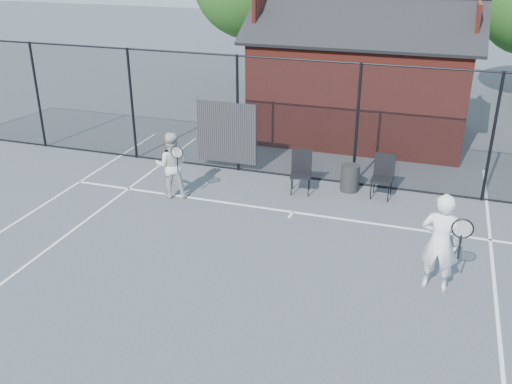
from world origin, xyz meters
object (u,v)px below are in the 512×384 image
(player_back, at_px, (172,165))
(waste_bin, at_px, (350,178))
(clubhouse, at_px, (362,83))
(chair_right, at_px, (382,178))
(player_front, at_px, (440,242))
(chair_left, at_px, (301,173))

(player_back, distance_m, waste_bin, 4.23)
(player_back, height_order, waste_bin, player_back)
(clubhouse, distance_m, chair_right, 4.87)
(player_front, bearing_deg, clubhouse, 107.73)
(clubhouse, xyz_separation_m, player_front, (2.59, -8.11, -0.71))
(clubhouse, height_order, chair_right, clubhouse)
(chair_right, relative_size, waste_bin, 1.55)
(player_back, bearing_deg, player_front, -19.29)
(player_front, bearing_deg, waste_bin, 119.60)
(chair_left, bearing_deg, clubhouse, 73.00)
(chair_left, relative_size, waste_bin, 1.55)
(clubhouse, height_order, player_front, clubhouse)
(player_back, height_order, chair_left, player_back)
(waste_bin, bearing_deg, player_front, -60.40)
(player_back, bearing_deg, chair_left, 21.79)
(player_front, xyz_separation_m, chair_left, (-3.20, 3.21, -0.39))
(clubhouse, height_order, waste_bin, clubhouse)
(player_front, relative_size, player_back, 1.14)
(chair_right, bearing_deg, player_back, -159.46)
(waste_bin, bearing_deg, player_back, -157.39)
(chair_left, xyz_separation_m, waste_bin, (1.09, 0.50, -0.18))
(clubhouse, distance_m, player_front, 8.55)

